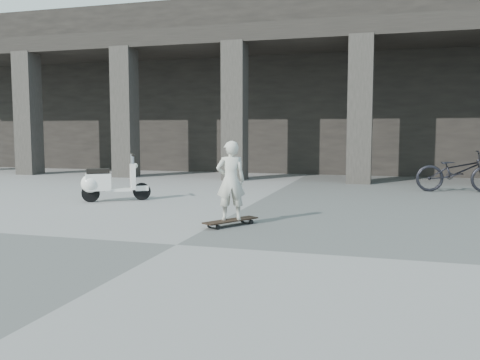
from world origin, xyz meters
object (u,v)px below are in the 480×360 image
(longboard, at_px, (231,221))
(bicycle, at_px, (457,171))
(child, at_px, (231,181))
(scooter, at_px, (104,183))

(longboard, xyz_separation_m, bicycle, (3.83, 5.61, 0.41))
(child, bearing_deg, longboard, -120.46)
(child, relative_size, bicycle, 0.64)
(scooter, bearing_deg, longboard, -63.65)
(longboard, bearing_deg, bicycle, -2.28)
(child, bearing_deg, bicycle, -147.68)
(scooter, xyz_separation_m, bicycle, (7.09, 3.76, 0.10))
(child, relative_size, scooter, 0.98)
(child, distance_m, scooter, 3.76)
(scooter, bearing_deg, bicycle, -6.14)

